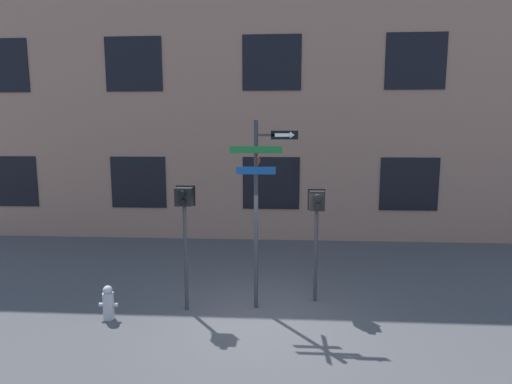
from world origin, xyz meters
TOP-DOWN VIEW (x-y plane):
  - ground_plane at (0.00, 0.00)m, footprint 60.00×60.00m
  - building_facade at (-0.00, 6.67)m, footprint 24.00×0.63m
  - street_sign_pole at (-0.12, 0.61)m, footprint 1.41×0.94m
  - pedestrian_signal_left at (-1.68, 0.42)m, footprint 0.41×0.40m
  - pedestrian_signal_right at (1.13, 1.04)m, footprint 0.39×0.40m
  - fire_hydrant at (-3.18, -0.12)m, footprint 0.38×0.22m

SIDE VIEW (x-z plane):
  - ground_plane at x=0.00m, z-range 0.00..0.00m
  - fire_hydrant at x=-3.18m, z-range -0.01..0.70m
  - pedestrian_signal_right at x=1.13m, z-range 0.75..3.31m
  - pedestrian_signal_left at x=-1.68m, z-range 0.79..3.49m
  - street_sign_pole at x=-0.12m, z-range 0.44..4.49m
  - building_facade at x=0.00m, z-range 0.00..12.40m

